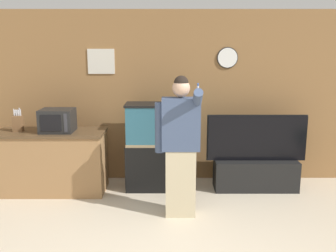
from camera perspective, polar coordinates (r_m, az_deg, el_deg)
wall_back_paneled at (r=5.77m, az=0.12°, el=4.45°), size 10.00×0.08×2.60m
counter_island at (r=5.63m, az=-17.05°, el=-5.17°), size 1.54×0.64×0.89m
microwave at (r=5.43m, az=-16.27°, el=0.83°), size 0.45×0.38×0.32m
knife_block at (r=5.64m, az=-21.68°, el=0.45°), size 0.13×0.11×0.33m
aquarium_on_stand at (r=5.46m, az=-1.29°, el=-3.16°), size 0.93×0.46×1.27m
tv_on_stand at (r=5.65m, az=13.42°, el=-6.15°), size 1.44×0.40×1.11m
person_standing at (r=4.50m, az=2.05°, el=-2.89°), size 0.54×0.41×1.73m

